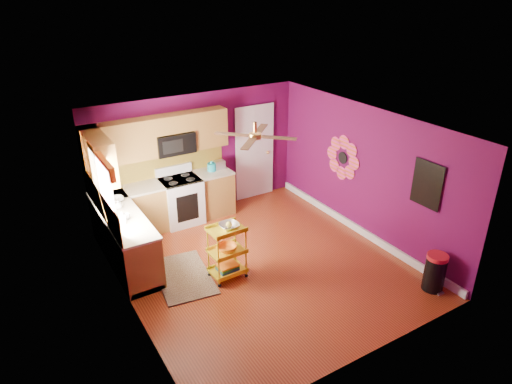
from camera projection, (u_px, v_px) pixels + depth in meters
ground at (261, 265)px, 7.91m from camera, size 5.00×5.00×0.00m
room_envelope at (263, 178)px, 7.24m from camera, size 4.54×5.04×2.52m
lower_cabinets at (149, 219)px, 8.51m from camera, size 2.81×2.31×0.94m
electric_range at (181, 200)px, 9.14m from camera, size 0.76×0.66×1.13m
upper_cabinetry at (140, 143)px, 8.26m from camera, size 2.80×2.30×1.26m
left_window at (102, 179)px, 6.95m from camera, size 0.08×1.35×1.08m
panel_door at (255, 153)px, 10.03m from camera, size 0.95×0.11×2.15m
right_wall_art at (378, 169)px, 8.09m from camera, size 0.04×2.74×1.04m
ceiling_fan at (255, 135)px, 7.10m from camera, size 1.01×1.01×0.26m
shag_rug at (183, 276)px, 7.59m from camera, size 1.02×1.47×0.02m
rolling_cart at (227, 249)px, 7.38m from camera, size 0.58×0.43×1.03m
trash_can at (435, 272)px, 7.17m from camera, size 0.36×0.38×0.63m
teal_kettle at (212, 167)px, 9.30m from camera, size 0.18×0.18×0.21m
toaster at (219, 165)px, 9.39m from camera, size 0.22×0.15×0.18m
soap_bottle_a at (122, 218)px, 7.27m from camera, size 0.09×0.09×0.20m
soap_bottle_b at (118, 204)px, 7.76m from camera, size 0.12×0.12×0.16m
counter_dish at (116, 200)px, 8.03m from camera, size 0.27×0.27×0.07m
counter_cup at (126, 217)px, 7.43m from camera, size 0.12×0.12×0.10m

